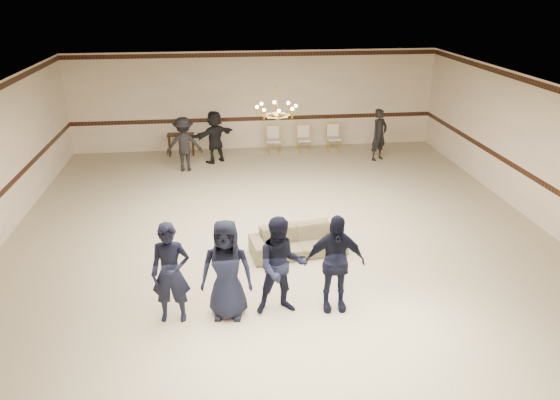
{
  "coord_description": "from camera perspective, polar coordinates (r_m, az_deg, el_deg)",
  "views": [
    {
      "loc": [
        -1.27,
        -9.91,
        5.22
      ],
      "look_at": [
        -0.11,
        -0.5,
        1.2
      ],
      "focal_mm": 33.14,
      "sensor_mm": 36.0,
      "label": 1
    }
  ],
  "objects": [
    {
      "name": "chair_rail",
      "position": [
        17.46,
        -2.68,
        8.95
      ],
      "size": [
        12.0,
        0.02,
        0.14
      ],
      "primitive_type": "cube",
      "color": "#371B10",
      "rests_on": "wall_back"
    },
    {
      "name": "banquet_chair_mid",
      "position": [
        17.1,
        2.66,
        6.73
      ],
      "size": [
        0.44,
        0.44,
        0.89
      ],
      "primitive_type": null,
      "rotation": [
        0.0,
        0.0,
        -0.02
      ],
      "color": "beige",
      "rests_on": "floor"
    },
    {
      "name": "boy_b",
      "position": [
        8.56,
        -5.91,
        -7.67
      ],
      "size": [
        0.92,
        0.67,
        1.75
      ],
      "primitive_type": "imported",
      "rotation": [
        0.0,
        0.0,
        -0.14
      ],
      "color": "black",
      "rests_on": "floor"
    },
    {
      "name": "boy_d",
      "position": [
        8.75,
        6.03,
        -6.93
      ],
      "size": [
        1.05,
        0.48,
        1.75
      ],
      "primitive_type": "imported",
      "rotation": [
        0.0,
        0.0,
        -0.05
      ],
      "color": "black",
      "rests_on": "floor"
    },
    {
      "name": "banquet_chair_right",
      "position": [
        17.3,
        5.96,
        6.81
      ],
      "size": [
        0.43,
        0.43,
        0.89
      ],
      "primitive_type": null,
      "rotation": [
        0.0,
        0.0,
        -0.01
      ],
      "color": "beige",
      "rests_on": "floor"
    },
    {
      "name": "boy_c",
      "position": [
        8.61,
        0.13,
        -7.33
      ],
      "size": [
        0.88,
        0.7,
        1.75
      ],
      "primitive_type": "imported",
      "rotation": [
        0.0,
        0.0,
        0.04
      ],
      "color": "black",
      "rests_on": "floor"
    },
    {
      "name": "adult_right",
      "position": [
        16.54,
        10.89,
        7.09
      ],
      "size": [
        0.71,
        0.64,
        1.62
      ],
      "primitive_type": "imported",
      "rotation": [
        0.0,
        0.0,
        0.55
      ],
      "color": "black",
      "rests_on": "floor"
    },
    {
      "name": "boy_a",
      "position": [
        8.61,
        -11.96,
        -7.92
      ],
      "size": [
        0.67,
        0.46,
        1.75
      ],
      "primitive_type": "imported",
      "rotation": [
        0.0,
        0.0,
        -0.07
      ],
      "color": "black",
      "rests_on": "floor"
    },
    {
      "name": "console_table",
      "position": [
        17.14,
        -10.84,
        6.05
      ],
      "size": [
        0.86,
        0.39,
        0.71
      ],
      "primitive_type": "cube",
      "rotation": [
        0.0,
        0.0,
        -0.05
      ],
      "color": "#331A11",
      "rests_on": "floor"
    },
    {
      "name": "adult_left",
      "position": [
        15.51,
        -10.53,
        6.06
      ],
      "size": [
        1.05,
        0.61,
        1.62
      ],
      "primitive_type": "imported",
      "rotation": [
        0.0,
        0.0,
        3.14
      ],
      "color": "black",
      "rests_on": "floor"
    },
    {
      "name": "room",
      "position": [
        10.62,
        0.26,
        3.04
      ],
      "size": [
        12.01,
        14.01,
        3.21
      ],
      "color": "beige",
      "rests_on": "ground"
    },
    {
      "name": "banquet_chair_left",
      "position": [
        16.97,
        -0.69,
        6.62
      ],
      "size": [
        0.47,
        0.47,
        0.89
      ],
      "primitive_type": null,
      "rotation": [
        0.0,
        0.0,
        -0.1
      ],
      "color": "beige",
      "rests_on": "floor"
    },
    {
      "name": "chandelier",
      "position": [
        11.23,
        -0.39,
        10.91
      ],
      "size": [
        0.94,
        0.94,
        0.89
      ],
      "primitive_type": null,
      "color": "#B39339",
      "rests_on": "ceiling"
    },
    {
      "name": "crown_molding",
      "position": [
        17.07,
        -2.82,
        15.74
      ],
      "size": [
        12.0,
        0.02,
        0.14
      ],
      "primitive_type": "cube",
      "color": "#371B10",
      "rests_on": "wall_back"
    },
    {
      "name": "settee",
      "position": [
        10.69,
        2.03,
        -4.52
      ],
      "size": [
        2.05,
        1.03,
        0.57
      ],
      "primitive_type": "imported",
      "rotation": [
        0.0,
        0.0,
        0.14
      ],
      "color": "#73704C",
      "rests_on": "floor"
    },
    {
      "name": "adult_mid",
      "position": [
        16.15,
        -7.2,
        6.94
      ],
      "size": [
        1.52,
        1.23,
        1.62
      ],
      "primitive_type": "imported",
      "rotation": [
        0.0,
        0.0,
        3.73
      ],
      "color": "black",
      "rests_on": "floor"
    }
  ]
}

